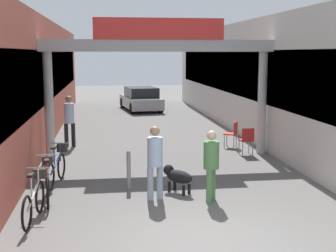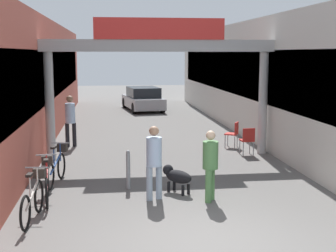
# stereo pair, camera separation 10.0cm
# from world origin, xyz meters

# --- Properties ---
(ground_plane) EXTENTS (80.00, 80.00, 0.00)m
(ground_plane) POSITION_xyz_m (0.00, 0.00, 0.00)
(ground_plane) COLOR #605E5B
(storefront_left) EXTENTS (3.00, 26.00, 4.45)m
(storefront_left) POSITION_xyz_m (-5.09, 11.00, 2.22)
(storefront_left) COLOR #B25142
(storefront_left) RESTS_ON ground_plane
(storefront_right) EXTENTS (3.00, 26.00, 4.45)m
(storefront_right) POSITION_xyz_m (5.09, 11.00, 2.22)
(storefront_right) COLOR beige
(storefront_right) RESTS_ON ground_plane
(arcade_sign_gateway) EXTENTS (7.40, 0.47, 4.28)m
(arcade_sign_gateway) POSITION_xyz_m (0.00, 6.84, 3.05)
(arcade_sign_gateway) COLOR #B2B2B2
(arcade_sign_gateway) RESTS_ON ground_plane
(pedestrian_with_dog) EXTENTS (0.44, 0.44, 1.66)m
(pedestrian_with_dog) POSITION_xyz_m (-0.60, 2.46, 0.95)
(pedestrian_with_dog) COLOR #8C9EB2
(pedestrian_with_dog) RESTS_ON ground_plane
(pedestrian_companion) EXTENTS (0.46, 0.46, 1.58)m
(pedestrian_companion) POSITION_xyz_m (0.61, 2.20, 0.89)
(pedestrian_companion) COLOR #4C7F47
(pedestrian_companion) RESTS_ON ground_plane
(pedestrian_carrying_crate) EXTENTS (0.40, 0.40, 1.79)m
(pedestrian_carrying_crate) POSITION_xyz_m (-2.90, 8.78, 1.03)
(pedestrian_carrying_crate) COLOR black
(pedestrian_carrying_crate) RESTS_ON ground_plane
(dog_on_leash) EXTENTS (0.76, 0.83, 0.62)m
(dog_on_leash) POSITION_xyz_m (-0.03, 2.94, 0.39)
(dog_on_leash) COLOR black
(dog_on_leash) RESTS_ON ground_plane
(bicycle_silver_nearest) EXTENTS (0.46, 1.69, 0.98)m
(bicycle_silver_nearest) POSITION_xyz_m (-3.06, 1.52, 0.44)
(bicycle_silver_nearest) COLOR black
(bicycle_silver_nearest) RESTS_ON ground_plane
(bicycle_red_second) EXTENTS (0.46, 1.69, 0.98)m
(bicycle_red_second) POSITION_xyz_m (-2.96, 2.72, 0.44)
(bicycle_red_second) COLOR black
(bicycle_red_second) RESTS_ON ground_plane
(bicycle_blue_third) EXTENTS (0.47, 1.67, 0.98)m
(bicycle_blue_third) POSITION_xyz_m (-2.89, 4.12, 0.44)
(bicycle_blue_third) COLOR black
(bicycle_blue_third) RESTS_ON ground_plane
(bollard_post_metal) EXTENTS (0.10, 0.10, 0.95)m
(bollard_post_metal) POSITION_xyz_m (-1.13, 3.37, 0.48)
(bollard_post_metal) COLOR gray
(bollard_post_metal) RESTS_ON ground_plane
(cafe_chair_red_nearer) EXTENTS (0.42, 0.42, 0.89)m
(cafe_chair_red_nearer) POSITION_xyz_m (2.81, 6.64, 0.54)
(cafe_chair_red_nearer) COLOR gray
(cafe_chair_red_nearer) RESTS_ON ground_plane
(cafe_chair_red_farther) EXTENTS (0.55, 0.55, 0.89)m
(cafe_chair_red_farther) POSITION_xyz_m (2.69, 7.92, 0.54)
(cafe_chair_red_farther) COLOR gray
(cafe_chair_red_farther) RESTS_ON ground_plane
(parked_car_silver) EXTENTS (2.29, 4.21, 1.33)m
(parked_car_silver) POSITION_xyz_m (0.37, 18.98, 0.64)
(parked_car_silver) COLOR #99999E
(parked_car_silver) RESTS_ON ground_plane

